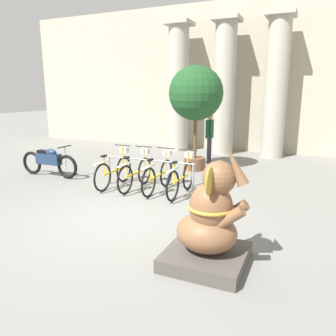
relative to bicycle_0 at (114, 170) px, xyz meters
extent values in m
plane|color=slate|center=(1.36, -1.80, -0.42)|extent=(60.00, 60.00, 0.00)
cube|color=#B2A893|center=(1.36, 6.80, 2.58)|extent=(20.00, 0.20, 6.00)
cylinder|color=#ADA899|center=(-0.56, 5.80, 2.08)|extent=(0.82, 0.82, 5.00)
cube|color=#ADA899|center=(-0.56, 5.80, 4.66)|extent=(1.02, 1.02, 0.16)
cylinder|color=#ADA899|center=(1.36, 5.80, 2.08)|extent=(0.82, 0.82, 5.00)
cube|color=#ADA899|center=(1.36, 5.80, 4.66)|extent=(1.02, 1.02, 0.16)
cylinder|color=#ADA899|center=(3.28, 5.80, 2.08)|extent=(0.82, 0.82, 5.00)
cube|color=#ADA899|center=(3.28, 5.80, 4.66)|extent=(1.02, 1.02, 0.16)
cylinder|color=gray|center=(-0.25, 0.15, -0.04)|extent=(0.05, 0.05, 0.75)
cylinder|color=gray|center=(2.14, 0.15, -0.04)|extent=(0.05, 0.05, 0.75)
cylinder|color=gray|center=(0.94, 0.15, 0.33)|extent=(2.49, 0.04, 0.04)
torus|color=black|center=(0.00, 0.47, -0.06)|extent=(0.05, 0.72, 0.72)
torus|color=black|center=(0.00, -0.53, -0.06)|extent=(0.05, 0.72, 0.72)
cube|color=yellow|center=(0.00, -0.03, -0.01)|extent=(0.04, 0.90, 0.04)
cube|color=silver|center=(0.00, -0.53, 0.31)|extent=(0.06, 0.60, 0.03)
cylinder|color=yellow|center=(0.00, -0.43, 0.19)|extent=(0.03, 0.03, 0.51)
cube|color=black|center=(0.00, -0.43, 0.46)|extent=(0.08, 0.18, 0.04)
cylinder|color=yellow|center=(0.00, 0.43, 0.27)|extent=(0.03, 0.03, 0.67)
cylinder|color=black|center=(0.00, 0.43, 0.61)|extent=(0.48, 0.03, 0.03)
cube|color=silver|center=(0.00, 0.53, 0.47)|extent=(0.20, 0.16, 0.14)
torus|color=black|center=(0.63, 0.51, -0.06)|extent=(0.05, 0.72, 0.72)
torus|color=black|center=(0.63, -0.50, -0.06)|extent=(0.05, 0.72, 0.72)
cube|color=yellow|center=(0.63, 0.01, -0.01)|extent=(0.04, 0.90, 0.04)
cube|color=silver|center=(0.63, -0.50, 0.31)|extent=(0.06, 0.60, 0.03)
cylinder|color=yellow|center=(0.63, -0.40, 0.19)|extent=(0.03, 0.03, 0.51)
cube|color=black|center=(0.63, -0.40, 0.46)|extent=(0.08, 0.18, 0.04)
cylinder|color=yellow|center=(0.63, 0.47, 0.27)|extent=(0.03, 0.03, 0.67)
cylinder|color=black|center=(0.63, 0.47, 0.61)|extent=(0.48, 0.03, 0.03)
cube|color=silver|center=(0.63, 0.57, 0.47)|extent=(0.20, 0.16, 0.14)
torus|color=black|center=(1.26, 0.52, -0.06)|extent=(0.05, 0.72, 0.72)
torus|color=black|center=(1.26, -0.48, -0.06)|extent=(0.05, 0.72, 0.72)
cube|color=yellow|center=(1.26, 0.02, -0.01)|extent=(0.04, 0.90, 0.04)
cube|color=silver|center=(1.26, -0.48, 0.31)|extent=(0.06, 0.60, 0.03)
cylinder|color=yellow|center=(1.26, -0.38, 0.19)|extent=(0.03, 0.03, 0.51)
cube|color=black|center=(1.26, -0.38, 0.46)|extent=(0.08, 0.18, 0.04)
cylinder|color=yellow|center=(1.26, 0.48, 0.27)|extent=(0.03, 0.03, 0.67)
cylinder|color=black|center=(1.26, 0.48, 0.61)|extent=(0.48, 0.03, 0.03)
cube|color=silver|center=(1.26, 0.58, 0.47)|extent=(0.20, 0.16, 0.14)
torus|color=black|center=(1.89, 0.49, -0.06)|extent=(0.05, 0.72, 0.72)
torus|color=black|center=(1.89, -0.51, -0.06)|extent=(0.05, 0.72, 0.72)
cube|color=yellow|center=(1.89, -0.01, -0.01)|extent=(0.04, 0.90, 0.04)
cube|color=silver|center=(1.89, -0.51, 0.31)|extent=(0.06, 0.60, 0.03)
cylinder|color=yellow|center=(1.89, -0.41, 0.19)|extent=(0.03, 0.03, 0.51)
cube|color=black|center=(1.89, -0.41, 0.46)|extent=(0.08, 0.18, 0.04)
cylinder|color=yellow|center=(1.89, 0.45, 0.27)|extent=(0.03, 0.03, 0.67)
cylinder|color=black|center=(1.89, 0.45, 0.61)|extent=(0.48, 0.03, 0.03)
cube|color=silver|center=(1.89, 0.55, 0.47)|extent=(0.20, 0.16, 0.14)
cube|color=#4C4742|center=(3.43, -2.87, -0.32)|extent=(1.13, 1.13, 0.20)
ellipsoid|color=brown|center=(3.43, -2.87, 0.06)|extent=(0.87, 0.77, 0.57)
ellipsoid|color=brown|center=(3.48, -2.87, 0.45)|extent=(0.62, 0.57, 0.72)
sphere|color=brown|center=(3.58, -2.87, 0.88)|extent=(0.46, 0.46, 0.46)
ellipsoid|color=#B79333|center=(3.52, -2.64, 0.88)|extent=(0.08, 0.33, 0.39)
ellipsoid|color=#B79333|center=(3.52, -3.10, 0.88)|extent=(0.08, 0.33, 0.39)
cone|color=brown|center=(3.79, -2.87, 1.08)|extent=(0.39, 0.16, 0.58)
cylinder|color=brown|center=(3.76, -2.74, 0.37)|extent=(0.46, 0.15, 0.41)
cylinder|color=brown|center=(3.76, -3.00, 0.37)|extent=(0.46, 0.15, 0.41)
torus|color=#B79333|center=(3.48, -2.87, 0.45)|extent=(0.65, 0.65, 0.05)
torus|color=black|center=(-1.64, 0.08, -0.07)|extent=(0.69, 0.09, 0.69)
torus|color=black|center=(-2.99, 0.08, -0.07)|extent=(0.69, 0.09, 0.69)
cube|color=navy|center=(-2.31, 0.08, 0.11)|extent=(0.81, 0.22, 0.32)
ellipsoid|color=navy|center=(-2.21, 0.08, 0.31)|extent=(0.40, 0.20, 0.20)
cube|color=black|center=(-2.49, 0.08, 0.31)|extent=(0.36, 0.18, 0.08)
cylinder|color=#99999E|center=(-1.69, 0.08, 0.21)|extent=(0.04, 0.04, 0.56)
cylinder|color=black|center=(-1.69, 0.08, 0.51)|extent=(0.03, 0.55, 0.03)
cylinder|color=#383342|center=(1.37, 4.04, 0.01)|extent=(0.11, 0.11, 0.86)
cylinder|color=#383342|center=(1.37, 3.87, 0.01)|extent=(0.11, 0.11, 0.86)
cube|color=#19472D|center=(1.37, 3.95, 0.76)|extent=(0.20, 0.32, 0.64)
sphere|color=tan|center=(1.37, 3.95, 1.21)|extent=(0.23, 0.23, 0.23)
cylinder|color=#19472D|center=(1.37, 4.15, 0.79)|extent=(0.07, 0.07, 0.58)
cylinder|color=#19472D|center=(1.37, 3.75, 0.79)|extent=(0.07, 0.07, 0.58)
cylinder|color=brown|center=(1.30, 2.65, -0.23)|extent=(0.68, 0.68, 0.38)
cylinder|color=brown|center=(1.30, 2.65, 0.64)|extent=(0.10, 0.10, 1.34)
sphere|color=#1E4C23|center=(1.30, 2.65, 1.98)|extent=(1.67, 1.67, 1.67)
camera|label=1|loc=(4.69, -7.05, 2.01)|focal=35.00mm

